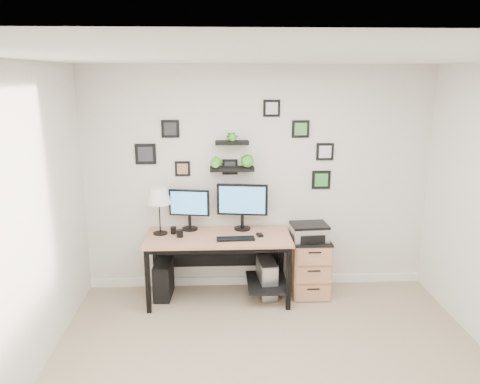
{
  "coord_description": "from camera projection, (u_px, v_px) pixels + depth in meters",
  "views": [
    {
      "loc": [
        -0.45,
        -3.27,
        2.48
      ],
      "look_at": [
        -0.21,
        1.83,
        1.2
      ],
      "focal_mm": 35.0,
      "sensor_mm": 36.0,
      "label": 1
    }
  ],
  "objects": [
    {
      "name": "wall_decor",
      "position": [
        235.0,
        152.0,
        5.25
      ],
      "size": [
        2.26,
        0.18,
        1.03
      ],
      "color": "black",
      "rests_on": "ground"
    },
    {
      "name": "monitor_right",
      "position": [
        242.0,
        203.0,
        5.31
      ],
      "size": [
        0.58,
        0.21,
        0.54
      ],
      "color": "black",
      "rests_on": "desk"
    },
    {
      "name": "monitor_left",
      "position": [
        189.0,
        207.0,
        5.31
      ],
      "size": [
        0.46,
        0.21,
        0.47
      ],
      "color": "black",
      "rests_on": "desk"
    },
    {
      "name": "pc_tower_grey",
      "position": [
        267.0,
        278.0,
        5.39
      ],
      "size": [
        0.22,
        0.44,
        0.42
      ],
      "color": "gray",
      "rests_on": "ground"
    },
    {
      "name": "printer",
      "position": [
        309.0,
        232.0,
        5.27
      ],
      "size": [
        0.42,
        0.35,
        0.18
      ],
      "color": "silver",
      "rests_on": "file_cabinet"
    },
    {
      "name": "file_cabinet",
      "position": [
        309.0,
        266.0,
        5.41
      ],
      "size": [
        0.43,
        0.53,
        0.67
      ],
      "color": "tan",
      "rests_on": "ground"
    },
    {
      "name": "room",
      "position": [
        257.0,
        280.0,
        5.7
      ],
      "size": [
        4.0,
        4.0,
        4.0
      ],
      "color": "tan",
      "rests_on": "ground"
    },
    {
      "name": "pen_cup",
      "position": [
        173.0,
        230.0,
        5.24
      ],
      "size": [
        0.06,
        0.06,
        0.08
      ],
      "primitive_type": "cylinder",
      "color": "black",
      "rests_on": "desk"
    },
    {
      "name": "mouse",
      "position": [
        260.0,
        235.0,
        5.16
      ],
      "size": [
        0.08,
        0.1,
        0.03
      ],
      "primitive_type": "cube",
      "rotation": [
        0.0,
        0.0,
        0.24
      ],
      "color": "black",
      "rests_on": "desk"
    },
    {
      "name": "desk",
      "position": [
        222.0,
        245.0,
        5.24
      ],
      "size": [
        1.6,
        0.7,
        0.75
      ],
      "color": "tan",
      "rests_on": "ground"
    },
    {
      "name": "table_lamp",
      "position": [
        159.0,
        197.0,
        5.14
      ],
      "size": [
        0.26,
        0.26,
        0.53
      ],
      "color": "black",
      "rests_on": "desk"
    },
    {
      "name": "mug",
      "position": [
        180.0,
        233.0,
        5.13
      ],
      "size": [
        0.07,
        0.07,
        0.08
      ],
      "primitive_type": "cylinder",
      "color": "black",
      "rests_on": "desk"
    },
    {
      "name": "pc_tower_black",
      "position": [
        164.0,
        279.0,
        5.36
      ],
      "size": [
        0.2,
        0.42,
        0.41
      ],
      "primitive_type": "cube",
      "rotation": [
        0.0,
        0.0,
        -0.05
      ],
      "color": "black",
      "rests_on": "ground"
    },
    {
      "name": "keyboard",
      "position": [
        236.0,
        239.0,
        5.06
      ],
      "size": [
        0.42,
        0.15,
        0.02
      ],
      "primitive_type": "cube",
      "rotation": [
        0.0,
        0.0,
        0.05
      ],
      "color": "black",
      "rests_on": "desk"
    }
  ]
}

